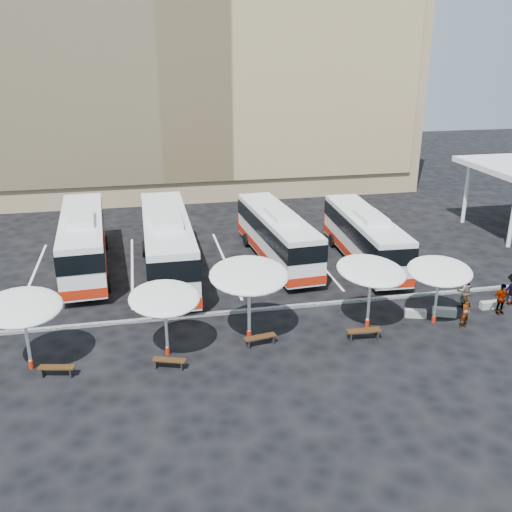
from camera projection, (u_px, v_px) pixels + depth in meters
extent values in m
plane|color=black|center=(249.00, 316.00, 29.97)|extent=(120.00, 120.00, 0.00)
cube|color=#A1855E|center=(185.00, 54.00, 54.94)|extent=(42.00, 18.00, 25.00)
cube|color=tan|center=(195.00, 62.00, 46.77)|extent=(40.00, 0.30, 20.00)
cylinder|color=white|center=(466.00, 193.00, 44.86)|extent=(0.30, 0.30, 4.80)
cube|color=black|center=(247.00, 311.00, 30.40)|extent=(34.00, 0.25, 0.15)
cube|color=white|center=(33.00, 277.00, 35.02)|extent=(0.15, 12.00, 0.01)
cube|color=white|center=(132.00, 269.00, 36.16)|extent=(0.15, 12.00, 0.01)
cube|color=white|center=(226.00, 262.00, 37.30)|extent=(0.15, 12.00, 0.01)
cube|color=white|center=(313.00, 256.00, 38.44)|extent=(0.15, 12.00, 0.01)
cube|color=white|center=(396.00, 250.00, 39.59)|extent=(0.15, 12.00, 0.01)
cube|color=white|center=(83.00, 240.00, 35.52)|extent=(3.16, 12.07, 2.99)
cube|color=black|center=(82.00, 231.00, 35.31)|extent=(3.22, 12.13, 1.10)
cube|color=#B4200C|center=(85.00, 257.00, 35.90)|extent=(3.22, 12.13, 0.55)
cube|color=#B4200C|center=(86.00, 224.00, 41.19)|extent=(2.56, 0.34, 1.39)
cube|color=white|center=(80.00, 219.00, 34.03)|extent=(1.76, 3.07, 0.40)
cylinder|color=black|center=(67.00, 246.00, 38.88)|extent=(0.40, 1.01, 1.00)
cylinder|color=black|center=(105.00, 243.00, 39.48)|extent=(0.40, 1.01, 1.00)
cylinder|color=black|center=(62.00, 288.00, 32.12)|extent=(0.40, 1.01, 1.00)
cylinder|color=black|center=(107.00, 284.00, 32.72)|extent=(0.40, 1.01, 1.00)
cube|color=white|center=(167.00, 243.00, 34.54)|extent=(2.67, 12.79, 3.20)
cube|color=black|center=(167.00, 233.00, 34.32)|extent=(2.73, 12.86, 1.17)
cube|color=#B4200C|center=(168.00, 261.00, 34.96)|extent=(2.73, 12.86, 0.59)
cube|color=#B4200C|center=(162.00, 225.00, 40.69)|extent=(2.73, 0.21, 1.49)
cube|color=white|center=(167.00, 220.00, 32.93)|extent=(1.71, 3.20, 0.43)
cylinder|color=black|center=(145.00, 248.00, 38.25)|extent=(0.37, 1.07, 1.07)
cylinder|color=black|center=(185.00, 246.00, 38.76)|extent=(0.37, 1.07, 1.07)
cylinder|color=black|center=(149.00, 297.00, 30.92)|extent=(0.37, 1.07, 1.07)
cylinder|color=black|center=(198.00, 293.00, 31.43)|extent=(0.37, 1.07, 1.07)
cube|color=white|center=(277.00, 234.00, 36.97)|extent=(3.15, 11.33, 2.80)
cube|color=black|center=(277.00, 226.00, 36.78)|extent=(3.21, 11.39, 1.03)
cube|color=#B4200C|center=(277.00, 249.00, 37.33)|extent=(3.21, 11.39, 0.51)
cube|color=#B4200C|center=(254.00, 221.00, 42.25)|extent=(2.39, 0.36, 1.30)
cube|color=white|center=(282.00, 215.00, 35.58)|extent=(1.69, 2.90, 0.37)
cylinder|color=black|center=(247.00, 240.00, 40.08)|extent=(0.39, 0.95, 0.93)
cylinder|color=black|center=(278.00, 237.00, 40.68)|extent=(0.39, 0.95, 0.93)
cylinder|color=black|center=(277.00, 277.00, 33.79)|extent=(0.39, 0.95, 0.93)
cylinder|color=black|center=(314.00, 273.00, 34.39)|extent=(0.39, 0.95, 0.93)
cube|color=white|center=(365.00, 236.00, 36.75)|extent=(2.83, 11.08, 2.74)
cube|color=black|center=(365.00, 228.00, 36.56)|extent=(2.88, 11.14, 1.01)
cube|color=#B4200C|center=(363.00, 251.00, 37.10)|extent=(2.88, 11.14, 0.50)
cube|color=#B4200C|center=(339.00, 222.00, 42.07)|extent=(2.35, 0.30, 1.28)
cube|color=white|center=(371.00, 217.00, 35.36)|extent=(1.60, 2.81, 0.37)
cylinder|color=black|center=(333.00, 241.00, 40.01)|extent=(0.36, 0.93, 0.91)
cylinder|color=black|center=(364.00, 239.00, 40.34)|extent=(0.36, 0.93, 0.91)
cylinder|color=black|center=(365.00, 278.00, 33.66)|extent=(0.36, 0.93, 0.91)
cylinder|color=black|center=(402.00, 276.00, 33.99)|extent=(0.36, 0.93, 0.91)
cylinder|color=white|center=(27.00, 339.00, 24.62)|extent=(0.18, 0.18, 2.96)
cylinder|color=#B4200C|center=(31.00, 365.00, 25.07)|extent=(0.29, 0.29, 0.39)
ellipsoid|color=white|center=(22.00, 307.00, 24.08)|extent=(4.42, 4.45, 1.01)
cylinder|color=white|center=(166.00, 327.00, 25.78)|extent=(0.15, 0.15, 2.81)
cylinder|color=#B4200C|center=(168.00, 351.00, 26.21)|extent=(0.24, 0.24, 0.37)
ellipsoid|color=white|center=(164.00, 298.00, 25.27)|extent=(3.73, 3.76, 0.96)
cylinder|color=white|center=(249.00, 308.00, 27.09)|extent=(0.16, 0.16, 3.29)
cylinder|color=#B4200C|center=(249.00, 335.00, 27.59)|extent=(0.26, 0.26, 0.44)
ellipsoid|color=white|center=(249.00, 275.00, 26.50)|extent=(3.95, 3.99, 1.13)
cylinder|color=white|center=(369.00, 300.00, 28.30)|extent=(0.19, 0.19, 3.01)
cylinder|color=#B4200C|center=(367.00, 323.00, 28.76)|extent=(0.29, 0.29, 0.40)
ellipsoid|color=white|center=(371.00, 271.00, 27.75)|extent=(4.52, 4.54, 1.03)
cylinder|color=white|center=(436.00, 298.00, 28.78)|extent=(0.17, 0.17, 2.81)
cylinder|color=#B4200C|center=(434.00, 319.00, 29.21)|extent=(0.27, 0.27, 0.38)
ellipsoid|color=white|center=(440.00, 271.00, 28.27)|extent=(4.16, 4.18, 0.96)
cube|color=#301C0A|center=(57.00, 367.00, 24.40)|extent=(1.59, 0.72, 0.06)
cube|color=black|center=(43.00, 372.00, 24.48)|extent=(0.14, 0.39, 0.41)
cube|color=black|center=(72.00, 372.00, 24.48)|extent=(0.14, 0.39, 0.41)
cube|color=#301C0A|center=(169.00, 360.00, 25.00)|extent=(1.52, 0.86, 0.06)
cube|color=black|center=(157.00, 363.00, 25.15)|extent=(0.18, 0.37, 0.39)
cube|color=black|center=(182.00, 365.00, 25.00)|extent=(0.18, 0.37, 0.39)
cube|color=#301C0A|center=(260.00, 337.00, 26.92)|extent=(1.60, 0.66, 0.06)
cube|color=black|center=(248.00, 344.00, 26.79)|extent=(0.12, 0.40, 0.41)
cube|color=black|center=(272.00, 339.00, 27.21)|extent=(0.12, 0.40, 0.41)
cube|color=#301C0A|center=(364.00, 331.00, 27.43)|extent=(1.70, 0.54, 0.07)
cube|color=black|center=(350.00, 336.00, 27.42)|extent=(0.09, 0.43, 0.45)
cube|color=black|center=(377.00, 334.00, 27.61)|extent=(0.09, 0.43, 0.45)
cube|color=gray|center=(415.00, 313.00, 29.80)|extent=(1.15, 0.67, 0.41)
cube|color=gray|center=(444.00, 312.00, 29.91)|extent=(1.25, 0.79, 0.45)
cube|color=gray|center=(490.00, 305.00, 30.77)|extent=(1.07, 0.36, 0.40)
imported|color=black|center=(465.00, 313.00, 28.48)|extent=(0.70, 0.61, 1.61)
imported|color=black|center=(464.00, 291.00, 30.75)|extent=(0.96, 0.79, 1.81)
imported|color=black|center=(501.00, 299.00, 29.94)|extent=(1.00, 0.42, 1.71)
imported|color=black|center=(512.00, 289.00, 31.03)|extent=(1.20, 0.75, 1.78)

